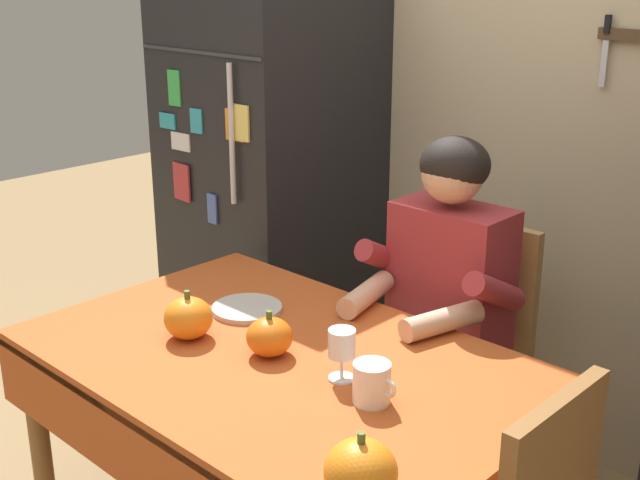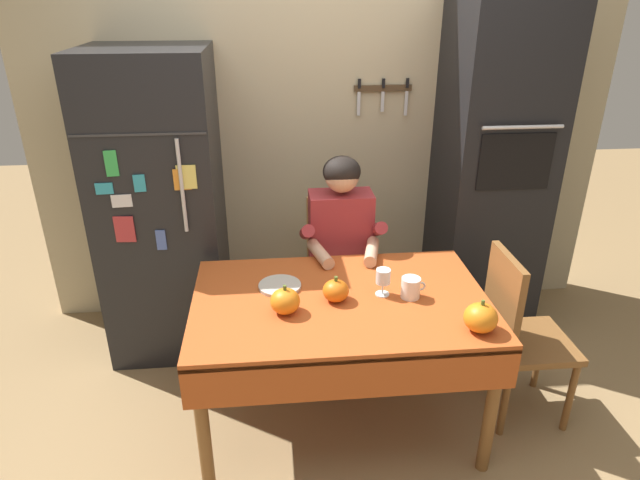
# 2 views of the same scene
# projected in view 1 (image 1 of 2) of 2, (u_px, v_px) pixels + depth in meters

# --- Properties ---
(back_wall_assembly) EXTENTS (3.70, 0.13, 2.60)m
(back_wall_assembly) POSITION_uv_depth(u_px,v_px,m) (552.00, 93.00, 2.84)
(back_wall_assembly) COLOR #BCAD89
(back_wall_assembly) RESTS_ON ground
(refrigerator) EXTENTS (0.68, 0.71, 1.80)m
(refrigerator) POSITION_uv_depth(u_px,v_px,m) (271.00, 176.00, 3.36)
(refrigerator) COLOR black
(refrigerator) RESTS_ON ground
(dining_table) EXTENTS (1.40, 0.90, 0.74)m
(dining_table) POSITION_uv_depth(u_px,v_px,m) (275.00, 386.00, 2.21)
(dining_table) COLOR brown
(dining_table) RESTS_ON ground
(chair_behind_person) EXTENTS (0.40, 0.40, 0.93)m
(chair_behind_person) POSITION_uv_depth(u_px,v_px,m) (467.00, 349.00, 2.75)
(chair_behind_person) COLOR tan
(chair_behind_person) RESTS_ON ground
(seated_person) EXTENTS (0.47, 0.55, 1.25)m
(seated_person) POSITION_uv_depth(u_px,v_px,m) (437.00, 302.00, 2.54)
(seated_person) COLOR #38384C
(seated_person) RESTS_ON ground
(coffee_mug) EXTENTS (0.12, 0.09, 0.10)m
(coffee_mug) POSITION_uv_depth(u_px,v_px,m) (372.00, 383.00, 1.95)
(coffee_mug) COLOR white
(coffee_mug) RESTS_ON dining_table
(wine_glass) EXTENTS (0.07, 0.07, 0.14)m
(wine_glass) POSITION_uv_depth(u_px,v_px,m) (342.00, 346.00, 2.05)
(wine_glass) COLOR white
(wine_glass) RESTS_ON dining_table
(pumpkin_large) EXTENTS (0.14, 0.14, 0.15)m
(pumpkin_large) POSITION_uv_depth(u_px,v_px,m) (361.00, 472.00, 1.59)
(pumpkin_large) COLOR orange
(pumpkin_large) RESTS_ON dining_table
(pumpkin_medium) EXTENTS (0.12, 0.12, 0.13)m
(pumpkin_medium) POSITION_uv_depth(u_px,v_px,m) (269.00, 337.00, 2.19)
(pumpkin_medium) COLOR orange
(pumpkin_medium) RESTS_ON dining_table
(pumpkin_small) EXTENTS (0.14, 0.14, 0.14)m
(pumpkin_small) POSITION_uv_depth(u_px,v_px,m) (189.00, 318.00, 2.29)
(pumpkin_small) COLOR orange
(pumpkin_small) RESTS_ON dining_table
(serving_tray) EXTENTS (0.21, 0.21, 0.02)m
(serving_tray) POSITION_uv_depth(u_px,v_px,m) (247.00, 309.00, 2.47)
(serving_tray) COLOR #B7B2A8
(serving_tray) RESTS_ON dining_table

